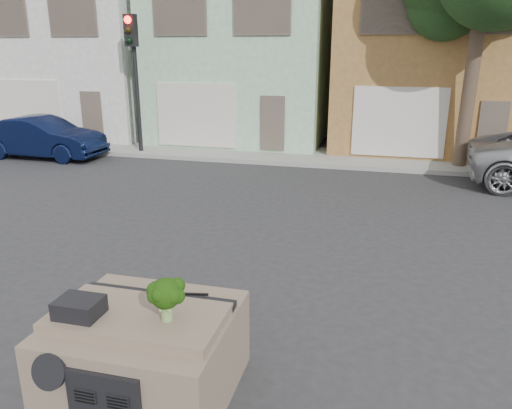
% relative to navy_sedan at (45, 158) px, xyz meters
% --- Properties ---
extents(ground_plane, '(120.00, 120.00, 0.00)m').
position_rel_navy_sedan_xyz_m(ground_plane, '(9.69, -8.13, 0.00)').
color(ground_plane, '#303033').
rests_on(ground_plane, ground).
extents(sidewalk, '(40.00, 3.00, 0.15)m').
position_rel_navy_sedan_xyz_m(sidewalk, '(9.69, 2.37, 0.07)').
color(sidewalk, gray).
rests_on(sidewalk, ground).
extents(townhouse_white, '(7.20, 8.20, 7.55)m').
position_rel_navy_sedan_xyz_m(townhouse_white, '(-1.31, 6.37, 3.77)').
color(townhouse_white, silver).
rests_on(townhouse_white, ground).
extents(townhouse_mint, '(7.20, 8.20, 7.55)m').
position_rel_navy_sedan_xyz_m(townhouse_mint, '(6.19, 6.37, 3.77)').
color(townhouse_mint, '#A2CCA6').
rests_on(townhouse_mint, ground).
extents(townhouse_tan, '(7.20, 8.20, 7.55)m').
position_rel_navy_sedan_xyz_m(townhouse_tan, '(13.69, 6.37, 3.77)').
color(townhouse_tan, olive).
rests_on(townhouse_tan, ground).
extents(navy_sedan, '(4.63, 1.67, 1.52)m').
position_rel_navy_sedan_xyz_m(navy_sedan, '(0.00, 0.00, 0.00)').
color(navy_sedan, '#0A1333').
rests_on(navy_sedan, ground).
extents(traffic_signal, '(0.40, 0.40, 5.10)m').
position_rel_navy_sedan_xyz_m(traffic_signal, '(3.19, 1.37, 2.55)').
color(traffic_signal, black).
rests_on(traffic_signal, ground).
extents(tree_near, '(4.40, 4.00, 8.50)m').
position_rel_navy_sedan_xyz_m(tree_near, '(14.69, 1.67, 4.25)').
color(tree_near, '#1C3A17').
rests_on(tree_near, ground).
extents(car_dashboard, '(2.00, 1.80, 1.12)m').
position_rel_navy_sedan_xyz_m(car_dashboard, '(9.69, -11.13, 0.56)').
color(car_dashboard, '#7A6754').
rests_on(car_dashboard, ground).
extents(instrument_hump, '(0.48, 0.38, 0.20)m').
position_rel_navy_sedan_xyz_m(instrument_hump, '(9.11, -11.48, 1.22)').
color(instrument_hump, black).
rests_on(instrument_hump, car_dashboard).
extents(wiper_arm, '(0.69, 0.15, 0.02)m').
position_rel_navy_sedan_xyz_m(wiper_arm, '(9.97, -10.75, 1.13)').
color(wiper_arm, black).
rests_on(wiper_arm, car_dashboard).
extents(broccoli, '(0.47, 0.47, 0.50)m').
position_rel_navy_sedan_xyz_m(broccoli, '(10.07, -11.32, 1.37)').
color(broccoli, black).
rests_on(broccoli, car_dashboard).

